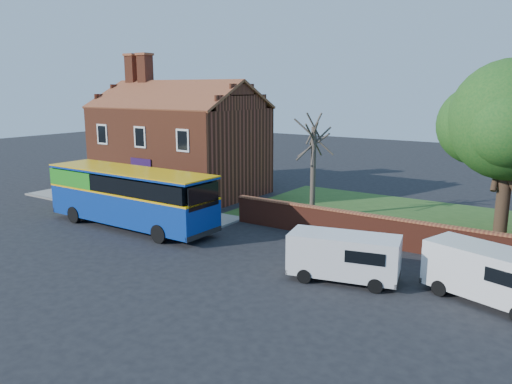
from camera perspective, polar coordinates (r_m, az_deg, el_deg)
The scene contains 10 objects.
ground at distance 26.84m, azimuth -14.12°, elevation -5.84°, with size 120.00×120.00×0.00m, color black.
pavement at distance 35.58m, azimuth -14.82°, elevation -1.44°, with size 18.00×3.50×0.12m, color gray.
kerb at distance 34.49m, azimuth -17.00°, elevation -1.97°, with size 18.00×0.15×0.14m, color slate.
grass_strip at distance 31.56m, azimuth 21.49°, elevation -3.63°, with size 26.00×12.00×0.04m, color #426B28.
shop_building at distance 38.97m, azimuth -8.73°, elevation 4.95°, with size 12.30×8.13×10.50m.
boundary_wall at distance 25.71m, azimuth 18.61°, elevation -4.99°, with size 22.00×0.38×1.60m.
bus at distance 29.96m, azimuth -14.62°, elevation -0.22°, with size 11.19×2.96×3.40m.
van_near at distance 21.32m, azimuth 10.04°, elevation -7.13°, with size 4.84×2.80×1.99m.
van_far at distance 20.86m, azimuth 25.33°, elevation -8.40°, with size 5.10×3.22×2.09m.
bare_tree at distance 30.93m, azimuth 6.55°, elevation 2.80°, with size 2.32×2.76×6.19m.
Camera 1 is at (19.28, -16.89, 7.96)m, focal length 35.00 mm.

